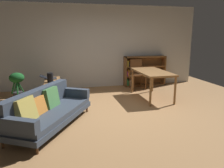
% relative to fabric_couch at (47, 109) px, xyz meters
% --- Properties ---
extents(ground_plane, '(8.16, 8.16, 0.00)m').
position_rel_fabric_couch_xyz_m(ground_plane, '(1.62, 0.42, -0.35)').
color(ground_plane, '#A87A4C').
extents(back_wall_panel, '(6.80, 0.10, 2.70)m').
position_rel_fabric_couch_xyz_m(back_wall_panel, '(1.62, 3.12, 1.00)').
color(back_wall_panel, silver).
rests_on(back_wall_panel, ground_plane).
extents(fabric_couch, '(1.69, 2.19, 0.74)m').
position_rel_fabric_couch_xyz_m(fabric_couch, '(0.00, 0.00, 0.00)').
color(fabric_couch, '#56351E').
rests_on(fabric_couch, ground_plane).
extents(media_console, '(0.41, 1.12, 0.55)m').
position_rel_fabric_couch_xyz_m(media_console, '(0.07, 1.85, -0.08)').
color(media_console, olive).
rests_on(media_console, ground_plane).
extents(open_laptop, '(0.46, 0.34, 0.11)m').
position_rel_fabric_couch_xyz_m(open_laptop, '(-0.02, 2.09, 0.22)').
color(open_laptop, '#333338').
rests_on(open_laptop, media_console).
extents(desk_speaker, '(0.16, 0.16, 0.24)m').
position_rel_fabric_couch_xyz_m(desk_speaker, '(0.03, 1.61, 0.31)').
color(desk_speaker, black).
rests_on(desk_speaker, media_console).
extents(potted_floor_plant, '(0.40, 0.50, 0.74)m').
position_rel_fabric_couch_xyz_m(potted_floor_plant, '(-0.87, 2.13, 0.13)').
color(potted_floor_plant, '#333338').
rests_on(potted_floor_plant, ground_plane).
extents(dining_table, '(0.77, 1.49, 0.77)m').
position_rel_fabric_couch_xyz_m(dining_table, '(2.76, 1.37, 0.34)').
color(dining_table, olive).
rests_on(dining_table, ground_plane).
extents(dining_chair_near, '(0.45, 0.41, 0.95)m').
position_rel_fabric_couch_xyz_m(dining_chair_near, '(2.75, 2.55, 0.19)').
color(dining_chair_near, brown).
rests_on(dining_chair_near, ground_plane).
extents(bookshelf, '(1.46, 0.31, 1.02)m').
position_rel_fabric_couch_xyz_m(bookshelf, '(3.08, 2.95, 0.16)').
color(bookshelf, brown).
rests_on(bookshelf, ground_plane).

